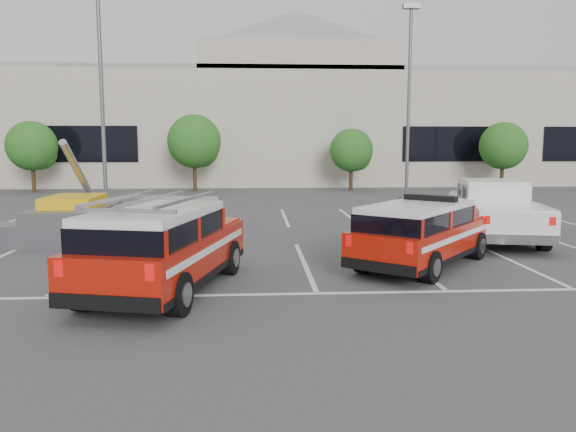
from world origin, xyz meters
name	(u,v)px	position (x,y,z in m)	size (l,w,h in m)	color
ground	(304,264)	(0.00, 0.00, 0.00)	(120.00, 120.00, 0.00)	#3B3B3E
stall_markings	(292,235)	(0.00, 4.50, 0.01)	(23.00, 15.00, 0.01)	silver
convention_building	(271,122)	(0.18, 31.86, 4.72)	(60.00, 16.99, 13.20)	#B8AC9C
tree_left	(34,148)	(-14.91, 22.05, 2.77)	(3.07, 3.07, 4.42)	#3F2B19
tree_mid_left	(196,143)	(-4.91, 22.05, 3.04)	(3.37, 3.37, 4.85)	#3F2B19
tree_mid_right	(353,152)	(5.09, 22.05, 2.50)	(2.77, 2.77, 3.99)	#3F2B19
tree_right	(504,147)	(15.09, 22.05, 2.77)	(3.07, 3.07, 4.42)	#3F2B19
light_pole_left	(102,95)	(-8.00, 12.00, 5.19)	(0.90, 0.60, 10.24)	#59595E
light_pole_mid	(409,103)	(7.00, 16.00, 5.19)	(0.90, 0.60, 10.24)	#59595E
fire_chief_suv	(423,238)	(2.89, -0.45, 0.71)	(4.56, 4.97, 1.75)	#A11407
white_pickup	(494,216)	(6.41, 3.46, 0.74)	(3.27, 6.33, 1.85)	silver
ladder_suv	(163,254)	(-3.13, -2.50, 0.80)	(3.13, 5.40, 2.00)	#A11407
utility_rig	(70,221)	(-7.03, 3.90, 0.63)	(3.12, 3.75, 3.17)	#59595E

